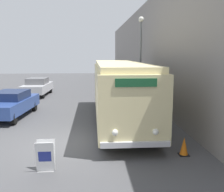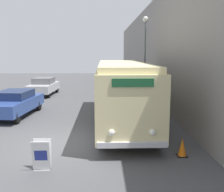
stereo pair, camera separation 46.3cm
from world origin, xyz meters
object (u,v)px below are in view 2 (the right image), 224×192
object	(u,v)px
parked_car_near	(15,103)
parked_car_mid	(44,86)
sign_board	(42,155)
streetlamp	(145,49)
vintage_bus	(121,89)
traffic_cone	(182,147)

from	to	relation	value
parked_car_near	parked_car_mid	xyz separation A→B (m)	(-0.12, 8.08, 0.01)
sign_board	parked_car_near	distance (m)	8.13
parked_car_near	streetlamp	bearing A→B (deg)	23.51
vintage_bus	parked_car_near	distance (m)	6.44
streetlamp	traffic_cone	xyz separation A→B (m)	(-0.01, -9.04, -3.66)
parked_car_mid	traffic_cone	xyz separation A→B (m)	(8.16, -14.56, -0.47)
sign_board	parked_car_near	bearing A→B (deg)	113.71
streetlamp	parked_car_mid	xyz separation A→B (m)	(-8.17, 5.52, -3.19)
streetlamp	parked_car_near	world-z (taller)	streetlamp
parked_car_near	traffic_cone	size ratio (longest dim) A/B	7.34
vintage_bus	sign_board	size ratio (longest dim) A/B	11.05
streetlamp	parked_car_near	size ratio (longest dim) A/B	1.25
parked_car_near	parked_car_mid	world-z (taller)	parked_car_mid
streetlamp	parked_car_mid	size ratio (longest dim) A/B	1.33
traffic_cone	parked_car_mid	bearing A→B (deg)	119.27
vintage_bus	streetlamp	size ratio (longest dim) A/B	1.78
vintage_bus	traffic_cone	xyz separation A→B (m)	(1.84, -5.06, -1.46)
sign_board	parked_car_mid	world-z (taller)	parked_car_mid
traffic_cone	vintage_bus	bearing A→B (deg)	110.00
vintage_bus	streetlamp	world-z (taller)	streetlamp
traffic_cone	parked_car_near	bearing A→B (deg)	141.15
vintage_bus	sign_board	world-z (taller)	vintage_bus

